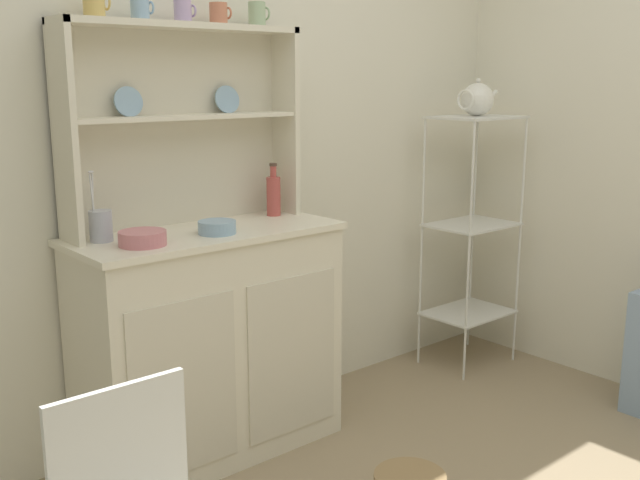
{
  "coord_description": "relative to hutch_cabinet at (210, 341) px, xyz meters",
  "views": [
    {
      "loc": [
        -1.71,
        -0.98,
        1.46
      ],
      "look_at": [
        0.08,
        1.12,
        0.86
      ],
      "focal_mm": 41.52,
      "sensor_mm": 36.0,
      "label": 1
    }
  ],
  "objects": [
    {
      "name": "cup_lilac_2",
      "position": [
        0.01,
        0.12,
        1.24
      ],
      "size": [
        0.08,
        0.06,
        0.08
      ],
      "color": "#B79ECC",
      "rests_on": "hutch_shelf_unit"
    },
    {
      "name": "hutch_shelf_unit",
      "position": [
        0.0,
        0.16,
        0.88
      ],
      "size": [
        0.96,
        0.18,
        0.76
      ],
      "color": "beige",
      "rests_on": "hutch_cabinet"
    },
    {
      "name": "bowl_mixing_large",
      "position": [
        -0.3,
        -0.07,
        0.46
      ],
      "size": [
        0.16,
        0.16,
        0.05
      ],
      "primitive_type": "cylinder",
      "color": "#D17A84",
      "rests_on": "hutch_cabinet"
    },
    {
      "name": "cup_sky_1",
      "position": [
        -0.16,
        0.12,
        1.24
      ],
      "size": [
        0.08,
        0.07,
        0.08
      ],
      "color": "#8EB2D1",
      "rests_on": "hutch_shelf_unit"
    },
    {
      "name": "jam_bottle",
      "position": [
        0.38,
        0.09,
        0.53
      ],
      "size": [
        0.06,
        0.06,
        0.22
      ],
      "color": "#B74C47",
      "rests_on": "hutch_cabinet"
    },
    {
      "name": "bowl_floral_medium",
      "position": [
        0.0,
        -0.07,
        0.46
      ],
      "size": [
        0.14,
        0.14,
        0.05
      ],
      "primitive_type": "cylinder",
      "color": "#8EB2D1",
      "rests_on": "hutch_cabinet"
    },
    {
      "name": "porcelain_teapot",
      "position": [
        1.53,
        -0.05,
        0.9
      ],
      "size": [
        0.25,
        0.16,
        0.18
      ],
      "color": "white",
      "rests_on": "bakers_rack"
    },
    {
      "name": "cup_sage_4",
      "position": [
        0.34,
        0.12,
        1.25
      ],
      "size": [
        0.08,
        0.07,
        0.09
      ],
      "color": "#9EB78E",
      "rests_on": "hutch_shelf_unit"
    },
    {
      "name": "wall_back",
      "position": [
        0.27,
        0.26,
        0.79
      ],
      "size": [
        3.84,
        0.05,
        2.5
      ],
      "primitive_type": "cube",
      "color": "silver",
      "rests_on": "ground"
    },
    {
      "name": "bakers_rack",
      "position": [
        1.53,
        -0.05,
        0.31
      ],
      "size": [
        0.43,
        0.32,
        1.28
      ],
      "color": "silver",
      "rests_on": "ground"
    },
    {
      "name": "cup_terracotta_3",
      "position": [
        0.16,
        0.12,
        1.24
      ],
      "size": [
        0.08,
        0.07,
        0.08
      ],
      "color": "#C67556",
      "rests_on": "hutch_shelf_unit"
    },
    {
      "name": "cup_gold_0",
      "position": [
        -0.33,
        0.12,
        1.25
      ],
      "size": [
        0.09,
        0.07,
        0.09
      ],
      "color": "#DBB760",
      "rests_on": "hutch_shelf_unit"
    },
    {
      "name": "utensil_jar",
      "position": [
        -0.38,
        0.08,
        0.5
      ],
      "size": [
        0.08,
        0.08,
        0.25
      ],
      "color": "#B2B7C6",
      "rests_on": "hutch_cabinet"
    },
    {
      "name": "hutch_cabinet",
      "position": [
        0.0,
        0.0,
        0.0
      ],
      "size": [
        1.03,
        0.45,
        0.9
      ],
      "color": "silver",
      "rests_on": "ground"
    }
  ]
}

